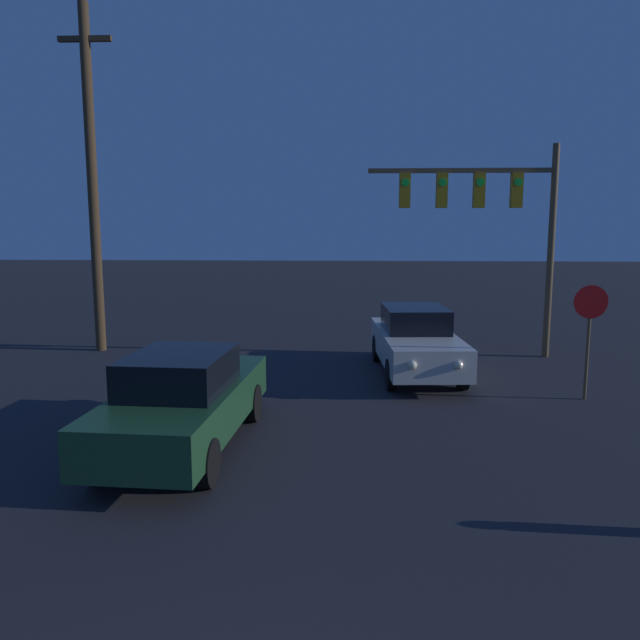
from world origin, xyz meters
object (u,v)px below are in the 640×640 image
(car_near, at_px, (184,400))
(car_far, at_px, (416,341))
(utility_pole, at_px, (92,178))
(traffic_signal_mast, at_px, (491,209))
(stop_sign, at_px, (589,321))

(car_near, height_order, car_far, same)
(car_far, bearing_deg, utility_pole, -19.27)
(car_near, xyz_separation_m, traffic_signal_mast, (6.24, 7.41, 3.14))
(car_far, distance_m, stop_sign, 3.93)
(car_far, distance_m, traffic_signal_mast, 4.34)
(traffic_signal_mast, bearing_deg, stop_sign, -75.06)
(utility_pole, bearing_deg, traffic_signal_mast, -1.39)
(traffic_signal_mast, height_order, stop_sign, traffic_signal_mast)
(car_far, distance_m, utility_pole, 9.81)
(car_near, bearing_deg, stop_sign, 26.62)
(car_near, relative_size, utility_pole, 0.52)
(traffic_signal_mast, height_order, utility_pole, utility_pole)
(stop_sign, relative_size, utility_pole, 0.25)
(traffic_signal_mast, distance_m, utility_pole, 10.77)
(car_near, relative_size, car_far, 1.00)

